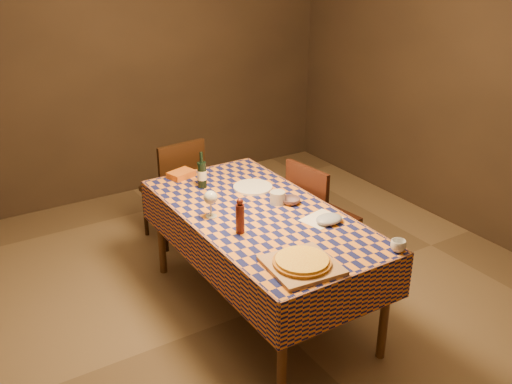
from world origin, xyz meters
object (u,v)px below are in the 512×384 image
(dining_table, at_px, (260,223))
(chair_right, at_px, (317,213))
(bowl, at_px, (291,201))
(white_plate, at_px, (253,187))
(wine_bottle, at_px, (202,174))
(cutting_board, at_px, (302,266))
(pizza, at_px, (302,261))
(chair_far, at_px, (176,186))

(dining_table, relative_size, chair_right, 1.98)
(bowl, relative_size, white_plate, 0.46)
(wine_bottle, height_order, white_plate, wine_bottle)
(cutting_board, relative_size, white_plate, 1.32)
(dining_table, distance_m, bowl, 0.27)
(pizza, xyz_separation_m, chair_far, (0.12, 1.94, -0.29))
(wine_bottle, xyz_separation_m, chair_right, (0.76, -0.39, -0.35))
(cutting_board, bearing_deg, pizza, 90.00)
(bowl, bearing_deg, chair_far, 103.99)
(dining_table, xyz_separation_m, white_plate, (0.17, 0.37, 0.08))
(cutting_board, relative_size, chair_far, 0.40)
(dining_table, relative_size, chair_far, 1.98)
(chair_right, bearing_deg, wine_bottle, 152.65)
(bowl, distance_m, chair_right, 0.49)
(dining_table, bearing_deg, white_plate, 65.09)
(white_plate, relative_size, chair_right, 0.31)
(dining_table, bearing_deg, pizza, -103.79)
(chair_right, bearing_deg, dining_table, -163.32)
(pizza, relative_size, bowl, 3.09)
(chair_far, bearing_deg, wine_bottle, -96.74)
(white_plate, bearing_deg, chair_far, 104.40)
(wine_bottle, bearing_deg, white_plate, -35.20)
(dining_table, distance_m, chair_right, 0.68)
(chair_right, bearing_deg, bowl, -154.24)
(chair_far, relative_size, chair_right, 1.00)
(dining_table, distance_m, chair_far, 1.25)
(pizza, relative_size, chair_right, 0.43)
(wine_bottle, distance_m, chair_far, 0.75)
(wine_bottle, height_order, chair_right, wine_bottle)
(cutting_board, height_order, white_plate, cutting_board)
(chair_far, xyz_separation_m, chair_right, (0.68, -1.05, 0.00))
(wine_bottle, bearing_deg, chair_right, -27.35)
(cutting_board, height_order, chair_far, chair_far)
(dining_table, bearing_deg, chair_right, 16.68)
(chair_far, bearing_deg, white_plate, -75.60)
(white_plate, xyz_separation_m, chair_far, (-0.22, 0.87, -0.26))
(wine_bottle, bearing_deg, cutting_board, -91.90)
(chair_far, bearing_deg, dining_table, -87.57)
(wine_bottle, relative_size, chair_far, 0.29)
(wine_bottle, distance_m, chair_right, 0.92)
(white_plate, bearing_deg, cutting_board, -107.78)
(dining_table, xyz_separation_m, cutting_board, (-0.17, -0.70, 0.09))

